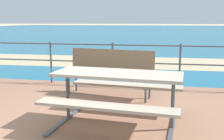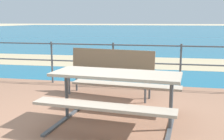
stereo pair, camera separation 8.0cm
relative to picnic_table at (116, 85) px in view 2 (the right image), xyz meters
name	(u,v)px [view 2 (the right image)]	position (x,y,z in m)	size (l,w,h in m)	color
ground_plane	(80,128)	(-0.50, -0.12, -0.63)	(240.00, 240.00, 0.00)	beige
patio_paving	(80,126)	(-0.50, -0.12, -0.60)	(6.40, 5.20, 0.06)	#996B51
sea_water	(161,30)	(-0.50, 39.88, -0.62)	(90.00, 90.00, 0.01)	#196B8E
beach_strip	(135,62)	(-0.50, 6.23, -0.62)	(54.00, 2.87, 0.01)	tan
picnic_table	(116,85)	(0.00, 0.00, 0.00)	(1.89, 1.57, 0.75)	tan
park_bench	(110,69)	(-0.40, 1.46, -0.03)	(1.78, 0.72, 0.91)	#7A6047
railing_fence	(113,58)	(-0.50, 2.27, 0.06)	(5.94, 0.04, 0.98)	#4C5156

